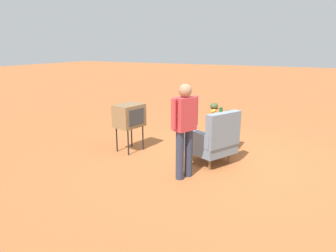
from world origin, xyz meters
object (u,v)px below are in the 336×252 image
at_px(flower_vase, 214,115).
at_px(armchair, 214,139).
at_px(tv_on_stand, 129,116).
at_px(bottle_tall_amber, 227,117).
at_px(soda_can_blue, 214,120).
at_px(bottle_short_clear, 227,116).
at_px(side_table, 224,126).
at_px(person_standing, 185,126).
at_px(bottle_wine_green, 221,115).

bearing_deg(flower_vase, armchair, 20.04).
xyz_separation_m(tv_on_stand, bottle_tall_amber, (-0.79, 1.91, 0.01)).
xyz_separation_m(soda_can_blue, flower_vase, (-0.11, -0.05, 0.09)).
bearing_deg(armchair, tv_on_stand, -87.24).
relative_size(armchair, bottle_short_clear, 5.30).
relative_size(bottle_short_clear, soda_can_blue, 1.64).
bearing_deg(bottle_short_clear, tv_on_stand, -58.80).
bearing_deg(side_table, armchair, 4.31).
distance_m(bottle_short_clear, bottle_tall_amber, 0.33).
relative_size(soda_can_blue, flower_vase, 0.46).
bearing_deg(person_standing, side_table, 173.59).
bearing_deg(flower_vase, bottle_wine_green, 100.11).
xyz_separation_m(armchair, flower_vase, (-0.80, -0.29, 0.29)).
xyz_separation_m(tv_on_stand, person_standing, (0.75, 1.61, 0.16)).
distance_m(side_table, bottle_wine_green, 0.28).
height_order(tv_on_stand, flower_vase, tv_on_stand).
xyz_separation_m(bottle_wine_green, flower_vase, (0.03, -0.15, -0.01)).
bearing_deg(bottle_tall_amber, person_standing, -11.00).
bearing_deg(bottle_wine_green, armchair, 9.72).
xyz_separation_m(person_standing, flower_vase, (-1.64, -0.03, -0.15)).
height_order(armchair, tv_on_stand, armchair).
bearing_deg(bottle_tall_amber, armchair, -2.95).
xyz_separation_m(person_standing, bottle_tall_amber, (-1.54, 0.30, -0.15)).
height_order(side_table, soda_can_blue, soda_can_blue).
relative_size(tv_on_stand, bottle_tall_amber, 3.43).
distance_m(tv_on_stand, flower_vase, 1.82).
xyz_separation_m(person_standing, bottle_wine_green, (-1.67, 0.12, -0.14)).
distance_m(tv_on_stand, bottle_tall_amber, 2.07).
bearing_deg(bottle_short_clear, soda_can_blue, -30.86).
relative_size(armchair, bottle_tall_amber, 3.53).
relative_size(person_standing, bottle_wine_green, 5.12).
distance_m(side_table, flower_vase, 0.35).
xyz_separation_m(tv_on_stand, bottle_wine_green, (-0.92, 1.73, 0.02)).
xyz_separation_m(bottle_short_clear, soda_can_blue, (0.32, -0.19, -0.04)).
bearing_deg(flower_vase, person_standing, 1.02).
distance_m(side_table, bottle_short_clear, 0.23).
bearing_deg(tv_on_stand, bottle_tall_amber, 112.54).
bearing_deg(flower_vase, side_table, 113.89).
distance_m(side_table, soda_can_blue, 0.32).
xyz_separation_m(side_table, person_standing, (1.74, -0.20, 0.39)).
relative_size(armchair, side_table, 1.66).
height_order(side_table, bottle_wine_green, bottle_wine_green).
bearing_deg(armchair, person_standing, -17.45).
height_order(bottle_short_clear, bottle_tall_amber, bottle_tall_amber).
height_order(tv_on_stand, soda_can_blue, tv_on_stand).
bearing_deg(soda_can_blue, flower_vase, -156.47).
height_order(bottle_wine_green, bottle_tall_amber, bottle_wine_green).
relative_size(bottle_tall_amber, flower_vase, 1.13).
height_order(person_standing, bottle_short_clear, person_standing).
relative_size(armchair, tv_on_stand, 1.03).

